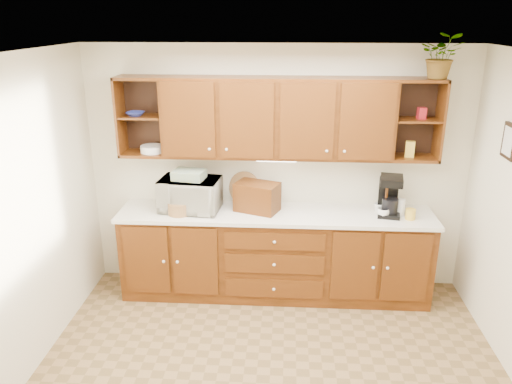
# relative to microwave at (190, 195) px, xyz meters

# --- Properties ---
(floor) EXTENTS (4.00, 4.00, 0.00)m
(floor) POSITION_rel_microwave_xyz_m (0.89, -1.45, -1.11)
(floor) COLOR olive
(floor) RESTS_ON ground
(ceiling) EXTENTS (4.00, 4.00, 0.00)m
(ceiling) POSITION_rel_microwave_xyz_m (0.89, -1.45, 1.49)
(ceiling) COLOR white
(ceiling) RESTS_ON back_wall
(back_wall) EXTENTS (4.00, 0.00, 4.00)m
(back_wall) POSITION_rel_microwave_xyz_m (0.89, 0.30, 0.19)
(back_wall) COLOR beige
(back_wall) RESTS_ON floor
(left_wall) EXTENTS (0.00, 3.50, 3.50)m
(left_wall) POSITION_rel_microwave_xyz_m (-1.11, -1.45, 0.19)
(left_wall) COLOR beige
(left_wall) RESTS_ON floor
(base_cabinets) EXTENTS (3.20, 0.60, 0.90)m
(base_cabinets) POSITION_rel_microwave_xyz_m (0.89, -0.00, -0.66)
(base_cabinets) COLOR #361906
(base_cabinets) RESTS_ON floor
(countertop) EXTENTS (3.24, 0.64, 0.04)m
(countertop) POSITION_rel_microwave_xyz_m (0.89, -0.01, -0.19)
(countertop) COLOR white
(countertop) RESTS_ON base_cabinets
(upper_cabinets) EXTENTS (3.20, 0.33, 0.80)m
(upper_cabinets) POSITION_rel_microwave_xyz_m (0.90, 0.13, 0.78)
(upper_cabinets) COLOR #361906
(upper_cabinets) RESTS_ON back_wall
(undercabinet_light) EXTENTS (0.40, 0.05, 0.02)m
(undercabinet_light) POSITION_rel_microwave_xyz_m (0.89, 0.08, 0.36)
(undercabinet_light) COLOR white
(undercabinet_light) RESTS_ON upper_cabinets
(framed_picture) EXTENTS (0.03, 0.24, 0.30)m
(framed_picture) POSITION_rel_microwave_xyz_m (2.87, -0.55, 0.74)
(framed_picture) COLOR black
(framed_picture) RESTS_ON right_wall
(wicker_basket) EXTENTS (0.28, 0.28, 0.13)m
(wicker_basket) POSITION_rel_microwave_xyz_m (-0.09, -0.12, -0.10)
(wicker_basket) COLOR olive
(wicker_basket) RESTS_ON countertop
(microwave) EXTENTS (0.64, 0.47, 0.34)m
(microwave) POSITION_rel_microwave_xyz_m (0.00, 0.00, 0.00)
(microwave) COLOR beige
(microwave) RESTS_ON countertop
(towel_stack) EXTENTS (0.35, 0.28, 0.09)m
(towel_stack) POSITION_rel_microwave_xyz_m (0.00, 0.00, 0.21)
(towel_stack) COLOR #BDC25B
(towel_stack) RESTS_ON microwave
(wine_bottle) EXTENTS (0.07, 0.07, 0.30)m
(wine_bottle) POSITION_rel_microwave_xyz_m (-0.00, 0.00, -0.02)
(wine_bottle) COLOR black
(wine_bottle) RESTS_ON countertop
(woven_tray) EXTENTS (0.37, 0.22, 0.36)m
(woven_tray) POSITION_rel_microwave_xyz_m (0.55, 0.20, -0.16)
(woven_tray) COLOR olive
(woven_tray) RESTS_ON countertop
(bread_box) EXTENTS (0.50, 0.41, 0.30)m
(bread_box) POSITION_rel_microwave_xyz_m (0.69, 0.02, -0.02)
(bread_box) COLOR #361906
(bread_box) RESTS_ON countertop
(mug_tree) EXTENTS (0.27, 0.29, 0.33)m
(mug_tree) POSITION_rel_microwave_xyz_m (2.00, -0.01, -0.12)
(mug_tree) COLOR #361906
(mug_tree) RESTS_ON countertop
(canister_red) EXTENTS (0.16, 0.16, 0.14)m
(canister_red) POSITION_rel_microwave_xyz_m (2.05, 0.05, -0.10)
(canister_red) COLOR #A91820
(canister_red) RESTS_ON countertop
(canister_white) EXTENTS (0.10, 0.10, 0.17)m
(canister_white) POSITION_rel_microwave_xyz_m (2.15, -0.02, -0.08)
(canister_white) COLOR white
(canister_white) RESTS_ON countertop
(canister_yellow) EXTENTS (0.12, 0.12, 0.11)m
(canister_yellow) POSITION_rel_microwave_xyz_m (2.23, -0.12, -0.11)
(canister_yellow) COLOR gold
(canister_yellow) RESTS_ON countertop
(coffee_maker) EXTENTS (0.26, 0.32, 0.40)m
(coffee_maker) POSITION_rel_microwave_xyz_m (2.04, 0.01, 0.03)
(coffee_maker) COLOR black
(coffee_maker) RESTS_ON countertop
(bowl_stack) EXTENTS (0.21, 0.21, 0.04)m
(bowl_stack) POSITION_rel_microwave_xyz_m (-0.53, 0.10, 0.81)
(bowl_stack) COLOR navy
(bowl_stack) RESTS_ON upper_cabinets
(plate_stack) EXTENTS (0.29, 0.29, 0.07)m
(plate_stack) POSITION_rel_microwave_xyz_m (-0.39, 0.12, 0.45)
(plate_stack) COLOR white
(plate_stack) RESTS_ON upper_cabinets
(pantry_box_yellow) EXTENTS (0.10, 0.09, 0.16)m
(pantry_box_yellow) POSITION_rel_microwave_xyz_m (2.21, 0.10, 0.49)
(pantry_box_yellow) COLOR gold
(pantry_box_yellow) RESTS_ON upper_cabinets
(pantry_box_red) EXTENTS (0.08, 0.08, 0.11)m
(pantry_box_red) POSITION_rel_microwave_xyz_m (2.29, 0.12, 0.85)
(pantry_box_red) COLOR #A91820
(pantry_box_red) RESTS_ON upper_cabinets
(potted_plant) EXTENTS (0.45, 0.42, 0.42)m
(potted_plant) POSITION_rel_microwave_xyz_m (2.40, 0.08, 1.39)
(potted_plant) COLOR #999999
(potted_plant) RESTS_ON upper_cabinets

